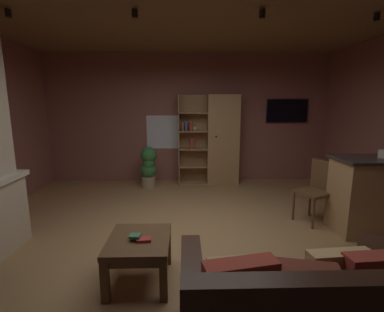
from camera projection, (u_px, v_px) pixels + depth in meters
The scene contains 15 objects.
floor at pixel (193, 243), 3.52m from camera, with size 6.23×5.97×0.02m, color #A37A4C.
wall_back at pixel (189, 119), 6.22m from camera, with size 6.35×0.06×2.83m, color #8E544C.
ceiling at pixel (193, 1), 2.99m from camera, with size 6.23×5.97×0.02m, color brown.
window_pane_back at pixel (163, 132), 6.22m from camera, with size 0.74×0.01×0.74m, color white.
bookshelf_cabinet at pixel (219, 140), 6.05m from camera, with size 1.31×0.41×1.94m.
coffee_table at pixel (139, 247), 2.70m from camera, with size 0.60×0.67×0.45m.
table_book_0 at pixel (144, 240), 2.63m from camera, with size 0.13×0.09×0.03m, color #B22D2D.
table_book_1 at pixel (135, 236), 2.64m from camera, with size 0.10×0.09×0.03m, color #387247.
dining_chair at pixel (317, 187), 4.09m from camera, with size 0.56×0.56×0.92m.
potted_floor_plant at pixel (149, 166), 5.79m from camera, with size 0.35×0.36×0.86m.
wall_mounted_tv at pixel (287, 111), 6.18m from camera, with size 0.92×0.06×0.52m.
track_light_spot_0 at pixel (8, 13), 3.16m from camera, with size 0.07×0.07×0.09m, color black.
track_light_spot_1 at pixel (135, 14), 3.17m from camera, with size 0.07×0.07×0.09m, color black.
track_light_spot_2 at pixel (262, 14), 3.17m from camera, with size 0.07×0.07×0.09m, color black.
track_light_spot_3 at pixel (377, 17), 3.28m from camera, with size 0.07×0.07×0.09m, color black.
Camera 1 is at (-0.10, -3.25, 1.74)m, focal length 25.87 mm.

